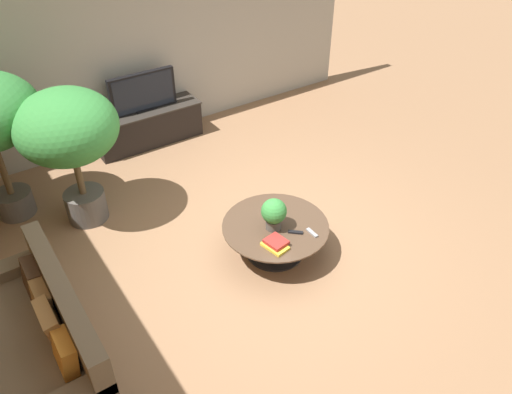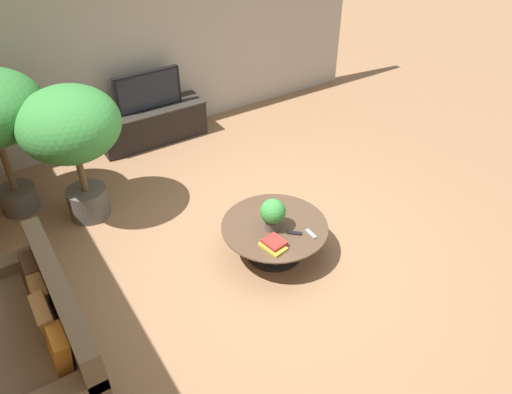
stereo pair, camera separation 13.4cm
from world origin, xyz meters
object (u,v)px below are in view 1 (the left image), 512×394
(couch_by_wall, at_px, (40,341))
(potted_plant_tabletop, at_px, (274,213))
(potted_palm_corner, at_px, (68,133))
(media_console, at_px, (148,125))
(coffee_table, at_px, (275,233))
(television, at_px, (143,92))

(couch_by_wall, bearing_deg, potted_plant_tabletop, 89.68)
(couch_by_wall, xyz_separation_m, potted_palm_corner, (1.02, 1.82, 0.89))
(media_console, bearing_deg, coffee_table, -87.76)
(couch_by_wall, bearing_deg, television, 142.02)
(couch_by_wall, bearing_deg, coffee_table, 90.27)
(potted_palm_corner, bearing_deg, potted_plant_tabletop, -51.07)
(television, xyz_separation_m, potted_plant_tabletop, (0.08, -3.12, -0.22))
(coffee_table, bearing_deg, potted_palm_corner, 130.18)
(media_console, distance_m, television, 0.54)
(media_console, relative_size, couch_by_wall, 0.86)
(television, height_order, couch_by_wall, television)
(media_console, height_order, potted_plant_tabletop, potted_plant_tabletop)
(television, bearing_deg, potted_plant_tabletop, -88.62)
(couch_by_wall, relative_size, potted_palm_corner, 1.12)
(couch_by_wall, bearing_deg, media_console, 142.03)
(potted_palm_corner, bearing_deg, television, 42.44)
(media_console, xyz_separation_m, potted_plant_tabletop, (0.08, -3.12, 0.32))
(coffee_table, bearing_deg, couch_by_wall, -179.73)
(television, relative_size, couch_by_wall, 0.52)
(media_console, distance_m, coffee_table, 3.09)
(potted_palm_corner, relative_size, potted_plant_tabletop, 4.56)
(coffee_table, bearing_deg, potted_plant_tabletop, -150.17)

